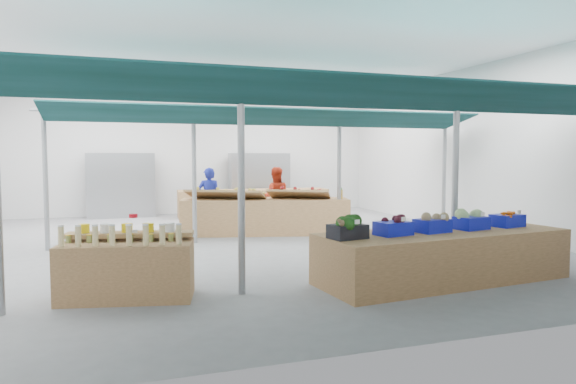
# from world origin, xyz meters

# --- Properties ---
(floor) EXTENTS (13.00, 13.00, 0.00)m
(floor) POSITION_xyz_m (0.00, 0.00, 0.00)
(floor) COLOR slate
(floor) RESTS_ON ground
(hall) EXTENTS (13.00, 13.00, 13.00)m
(hall) POSITION_xyz_m (0.00, 1.44, 2.65)
(hall) COLOR silver
(hall) RESTS_ON ground
(pole_grid) EXTENTS (10.00, 4.60, 3.00)m
(pole_grid) POSITION_xyz_m (0.75, -1.75, 1.81)
(pole_grid) COLOR gray
(pole_grid) RESTS_ON floor
(awnings) EXTENTS (9.50, 7.08, 0.30)m
(awnings) POSITION_xyz_m (0.75, -1.75, 2.78)
(awnings) COLOR #092928
(awnings) RESTS_ON pole_grid
(back_shelving_left) EXTENTS (2.00, 0.50, 2.00)m
(back_shelving_left) POSITION_xyz_m (-2.50, 6.00, 1.00)
(back_shelving_left) COLOR #B23F33
(back_shelving_left) RESTS_ON floor
(back_shelving_right) EXTENTS (2.00, 0.50, 2.00)m
(back_shelving_right) POSITION_xyz_m (2.00, 6.00, 1.00)
(back_shelving_right) COLOR #B23F33
(back_shelving_right) RESTS_ON floor
(bottle_shelf) EXTENTS (1.86, 1.37, 1.05)m
(bottle_shelf) POSITION_xyz_m (-2.52, -3.73, 0.42)
(bottle_shelf) COLOR brown
(bottle_shelf) RESTS_ON floor
(veg_counter) EXTENTS (4.07, 1.70, 0.77)m
(veg_counter) POSITION_xyz_m (2.12, -4.25, 0.39)
(veg_counter) COLOR brown
(veg_counter) RESTS_ON floor
(fruit_counter) EXTENTS (4.19, 1.94, 0.87)m
(fruit_counter) POSITION_xyz_m (0.84, 1.22, 0.44)
(fruit_counter) COLOR brown
(fruit_counter) RESTS_ON floor
(far_counter) EXTENTS (4.82, 1.23, 0.86)m
(far_counter) POSITION_xyz_m (1.53, 4.98, 0.43)
(far_counter) COLOR brown
(far_counter) RESTS_ON floor
(vendor_left) EXTENTS (0.67, 0.52, 1.63)m
(vendor_left) POSITION_xyz_m (-0.36, 2.32, 0.82)
(vendor_left) COLOR navy
(vendor_left) RESTS_ON floor
(vendor_right) EXTENTS (0.92, 0.79, 1.63)m
(vendor_right) POSITION_xyz_m (1.44, 2.32, 0.82)
(vendor_right) COLOR red
(vendor_right) RESTS_ON floor
(crate_broccoli) EXTENTS (0.56, 0.45, 0.35)m
(crate_broccoli) POSITION_xyz_m (0.42, -4.42, 0.93)
(crate_broccoli) COLOR black
(crate_broccoli) RESTS_ON veg_counter
(crate_beets) EXTENTS (0.56, 0.45, 0.29)m
(crate_beets) POSITION_xyz_m (1.19, -4.34, 0.90)
(crate_beets) COLOR #1018AE
(crate_beets) RESTS_ON veg_counter
(crate_celeriac) EXTENTS (0.56, 0.45, 0.31)m
(crate_celeriac) POSITION_xyz_m (1.90, -4.27, 0.92)
(crate_celeriac) COLOR #1018AE
(crate_celeriac) RESTS_ON veg_counter
(crate_cabbage) EXTENTS (0.56, 0.45, 0.35)m
(crate_cabbage) POSITION_xyz_m (2.67, -4.20, 0.93)
(crate_cabbage) COLOR #1018AE
(crate_cabbage) RESTS_ON veg_counter
(crate_carrots) EXTENTS (0.56, 0.45, 0.29)m
(crate_carrots) POSITION_xyz_m (3.44, -4.13, 0.88)
(crate_carrots) COLOR #1018AE
(crate_carrots) RESTS_ON veg_counter
(sparrow) EXTENTS (0.12, 0.09, 0.11)m
(sparrow) POSITION_xyz_m (0.26, -4.57, 1.02)
(sparrow) COLOR brown
(sparrow) RESTS_ON crate_broccoli
(pole_ribbon) EXTENTS (0.12, 0.12, 0.28)m
(pole_ribbon) POSITION_xyz_m (-2.43, -3.55, 1.08)
(pole_ribbon) COLOR red
(pole_ribbon) RESTS_ON pole_grid
(apple_heap_yellow) EXTENTS (2.00, 1.52, 0.27)m
(apple_heap_yellow) POSITION_xyz_m (-0.13, 1.36, 1.04)
(apple_heap_yellow) COLOR #997247
(apple_heap_yellow) RESTS_ON fruit_counter
(apple_heap_red) EXTENTS (1.65, 1.33, 0.27)m
(apple_heap_red) POSITION_xyz_m (1.61, 0.92, 1.04)
(apple_heap_red) COLOR #997247
(apple_heap_red) RESTS_ON fruit_counter
(pineapple) EXTENTS (0.14, 0.14, 0.39)m
(pineapple) POSITION_xyz_m (2.60, 0.67, 1.06)
(pineapple) COLOR #8C6019
(pineapple) RESTS_ON fruit_counter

